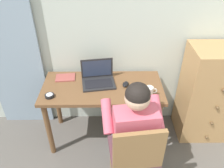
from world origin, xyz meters
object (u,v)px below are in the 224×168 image
object	(u,v)px
dresser	(209,94)
computer_mouse	(126,84)
laptop	(98,78)
notebook_pad	(65,78)
desk_clock	(50,96)
desk	(103,95)
person_seated	(132,124)
chair	(135,154)
coffee_mug	(149,91)

from	to	relation	value
dresser	computer_mouse	xyz separation A→B (m)	(-0.96, -0.07, 0.20)
dresser	laptop	distance (m)	1.27
notebook_pad	computer_mouse	bearing A→B (deg)	-17.73
desk_clock	notebook_pad	bearing A→B (deg)	73.05
desk	person_seated	bearing A→B (deg)	-59.67
person_seated	chair	bearing A→B (deg)	-83.87
dresser	coffee_mug	distance (m)	0.80
desk	computer_mouse	distance (m)	0.28
notebook_pad	coffee_mug	world-z (taller)	coffee_mug
computer_mouse	coffee_mug	distance (m)	0.28
laptop	desk_clock	distance (m)	0.53
desk	person_seated	world-z (taller)	person_seated
computer_mouse	notebook_pad	world-z (taller)	computer_mouse
desk	coffee_mug	xyz separation A→B (m)	(0.47, -0.15, 0.16)
person_seated	dresser	bearing A→B (deg)	30.88
notebook_pad	laptop	bearing A→B (deg)	-18.18
desk	notebook_pad	distance (m)	0.46
desk	person_seated	xyz separation A→B (m)	(0.27, -0.47, 0.03)
desk_clock	notebook_pad	distance (m)	0.35
person_seated	desk	bearing A→B (deg)	120.33
chair	laptop	bearing A→B (deg)	115.09
chair	computer_mouse	size ratio (longest dim) A/B	8.66
desk	computer_mouse	world-z (taller)	computer_mouse
desk	desk_clock	distance (m)	0.56
computer_mouse	notebook_pad	distance (m)	0.67
laptop	computer_mouse	distance (m)	0.30
notebook_pad	chair	bearing A→B (deg)	-54.05
chair	coffee_mug	size ratio (longest dim) A/B	7.22
desk	laptop	bearing A→B (deg)	121.10
dresser	notebook_pad	distance (m)	1.63
laptop	coffee_mug	xyz separation A→B (m)	(0.51, -0.23, -0.00)
chair	coffee_mug	bearing A→B (deg)	70.76
computer_mouse	dresser	bearing A→B (deg)	22.78
laptop	desk	bearing A→B (deg)	-58.90
desk	computer_mouse	xyz separation A→B (m)	(0.24, 0.01, 0.13)
chair	computer_mouse	xyz separation A→B (m)	(-0.05, 0.66, 0.28)
person_seated	laptop	size ratio (longest dim) A/B	3.18
notebook_pad	coffee_mug	distance (m)	0.93
desk_clock	coffee_mug	distance (m)	0.98
laptop	desk_clock	xyz separation A→B (m)	(-0.47, -0.25, -0.04)
dresser	computer_mouse	distance (m)	0.98
notebook_pad	person_seated	bearing A→B (deg)	-47.65
desk	chair	bearing A→B (deg)	-65.67
laptop	computer_mouse	size ratio (longest dim) A/B	3.73
desk	dresser	distance (m)	1.21
person_seated	desk_clock	size ratio (longest dim) A/B	13.16
desk	chair	world-z (taller)	chair
chair	desk_clock	xyz separation A→B (m)	(-0.81, 0.48, 0.28)
person_seated	computer_mouse	bearing A→B (deg)	93.64
chair	coffee_mug	distance (m)	0.61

